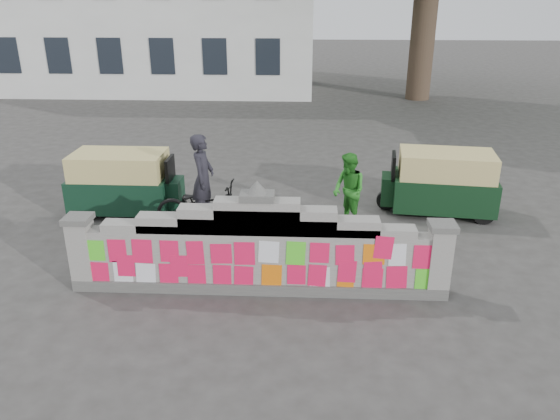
{
  "coord_description": "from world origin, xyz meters",
  "views": [
    {
      "loc": [
        0.77,
        -8.21,
        4.86
      ],
      "look_at": [
        0.32,
        1.0,
        1.1
      ],
      "focal_mm": 35.0,
      "sensor_mm": 36.0,
      "label": 1
    }
  ],
  "objects_px": {
    "cyclist_bike": "(205,207)",
    "pedestrian": "(349,190)",
    "rickshaw_right": "(441,182)",
    "cyclist_rider": "(204,190)",
    "rickshaw_left": "(124,182)"
  },
  "relations": [
    {
      "from": "pedestrian",
      "to": "rickshaw_left",
      "type": "xyz_separation_m",
      "value": [
        -5.08,
        0.47,
        -0.06
      ]
    },
    {
      "from": "cyclist_rider",
      "to": "rickshaw_left",
      "type": "xyz_separation_m",
      "value": [
        -2.02,
        0.94,
        -0.19
      ]
    },
    {
      "from": "cyclist_bike",
      "to": "pedestrian",
      "type": "relative_size",
      "value": 1.3
    },
    {
      "from": "cyclist_rider",
      "to": "rickshaw_left",
      "type": "distance_m",
      "value": 2.24
    },
    {
      "from": "cyclist_rider",
      "to": "cyclist_bike",
      "type": "bearing_deg",
      "value": 0.0
    },
    {
      "from": "rickshaw_left",
      "to": "cyclist_rider",
      "type": "bearing_deg",
      "value": -24.72
    },
    {
      "from": "rickshaw_left",
      "to": "rickshaw_right",
      "type": "distance_m",
      "value": 7.26
    },
    {
      "from": "cyclist_rider",
      "to": "rickshaw_left",
      "type": "bearing_deg",
      "value": 69.96
    },
    {
      "from": "cyclist_rider",
      "to": "rickshaw_left",
      "type": "relative_size",
      "value": 0.72
    },
    {
      "from": "cyclist_rider",
      "to": "pedestrian",
      "type": "height_order",
      "value": "cyclist_rider"
    },
    {
      "from": "cyclist_bike",
      "to": "rickshaw_right",
      "type": "height_order",
      "value": "rickshaw_right"
    },
    {
      "from": "pedestrian",
      "to": "rickshaw_right",
      "type": "xyz_separation_m",
      "value": [
        2.17,
        0.82,
        -0.06
      ]
    },
    {
      "from": "cyclist_bike",
      "to": "rickshaw_right",
      "type": "relative_size",
      "value": 0.79
    },
    {
      "from": "cyclist_bike",
      "to": "rickshaw_right",
      "type": "xyz_separation_m",
      "value": [
        5.24,
        1.29,
        0.2
      ]
    },
    {
      "from": "rickshaw_left",
      "to": "pedestrian",
      "type": "bearing_deg",
      "value": -4.87
    }
  ]
}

